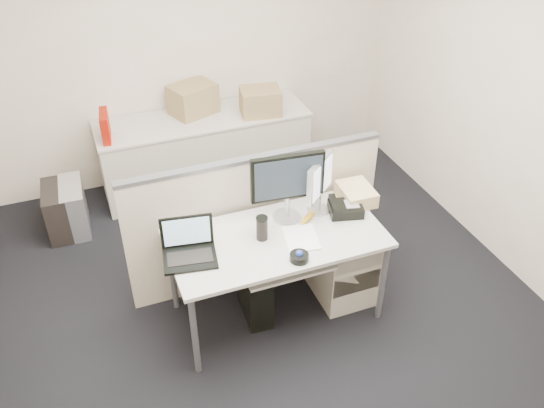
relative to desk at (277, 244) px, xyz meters
name	(u,v)px	position (x,y,z in m)	size (l,w,h in m)	color
floor	(276,312)	(0.00, 0.00, -0.67)	(4.00, 4.50, 0.01)	black
wall_back	(189,43)	(0.00, 2.25, 0.69)	(4.00, 0.02, 2.70)	silver
wall_right	(531,110)	(2.00, 0.00, 0.69)	(0.02, 4.50, 2.70)	silver
desk	(277,244)	(0.00, 0.00, 0.00)	(1.50, 0.75, 0.73)	silver
keyboard_tray	(286,265)	(0.00, -0.18, -0.04)	(0.62, 0.32, 0.02)	silver
drawer_pedestal	(341,258)	(0.55, 0.05, -0.34)	(0.40, 0.55, 0.65)	beige
cubicle_partition	(255,221)	(0.00, 0.45, -0.11)	(2.00, 0.06, 1.10)	beige
back_counter	(205,152)	(0.00, 1.93, -0.30)	(2.00, 0.60, 0.72)	beige
monitor_main	(287,188)	(0.15, 0.18, 0.33)	(0.52, 0.20, 0.52)	black
monitor_small	(320,186)	(0.40, 0.18, 0.28)	(0.35, 0.17, 0.42)	#B7B7BC
laptop	(189,244)	(-0.62, -0.02, 0.20)	(0.35, 0.26, 0.26)	black
trackball	(299,257)	(0.05, -0.28, 0.09)	(0.13, 0.13, 0.05)	black
desk_phone	(346,209)	(0.57, 0.08, 0.10)	(0.24, 0.19, 0.08)	black
paper_stack	(301,238)	(0.15, -0.08, 0.07)	(0.22, 0.29, 0.01)	white
sticky_pad	(300,231)	(0.17, 0.00, 0.07)	(0.08, 0.08, 0.01)	yellow
travel_mug	(262,229)	(-0.10, 0.02, 0.15)	(0.08, 0.08, 0.17)	black
banana	(308,218)	(0.28, 0.10, 0.09)	(0.18, 0.04, 0.04)	gold
cellphone	(280,217)	(0.10, 0.19, 0.07)	(0.05, 0.10, 0.01)	black
manila_folders	(356,194)	(0.72, 0.20, 0.12)	(0.23, 0.30, 0.11)	#D6C086
keyboard	(291,257)	(0.05, -0.14, -0.02)	(0.41, 0.14, 0.02)	black
pc_tower_desk	(254,291)	(-0.15, 0.07, -0.46)	(0.18, 0.44, 0.41)	black
pc_tower_spare_dark	(57,211)	(-1.45, 1.63, -0.44)	(0.19, 0.48, 0.45)	black
pc_tower_spare_silver	(75,207)	(-1.30, 1.63, -0.44)	(0.19, 0.48, 0.45)	#B7B7BC
cardboard_box_left	(193,100)	(-0.05, 2.05, 0.21)	(0.41, 0.31, 0.31)	#9D8451
cardboard_box_right	(260,102)	(0.54, 1.81, 0.19)	(0.37, 0.29, 0.27)	#9D8451
red_binder	(105,127)	(-0.90, 1.83, 0.19)	(0.07, 0.29, 0.27)	#981305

